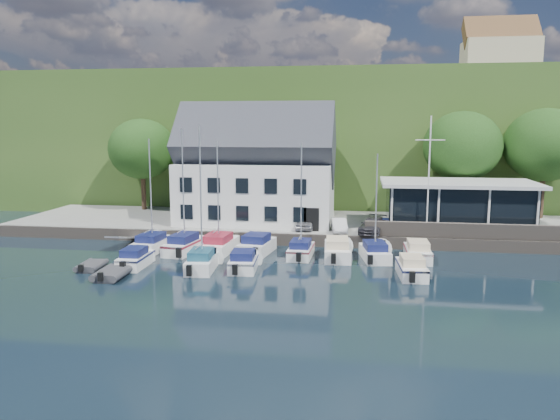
# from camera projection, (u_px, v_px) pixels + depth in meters

# --- Properties ---
(ground) EXTENTS (180.00, 180.00, 0.00)m
(ground) POSITION_uv_depth(u_px,v_px,m) (317.00, 285.00, 34.25)
(ground) COLOR black
(ground) RESTS_ON ground
(quay) EXTENTS (60.00, 13.00, 1.00)m
(quay) POSITION_uv_depth(u_px,v_px,m) (332.00, 227.00, 51.28)
(quay) COLOR gray
(quay) RESTS_ON ground
(quay_face) EXTENTS (60.00, 0.30, 1.00)m
(quay_face) POSITION_uv_depth(u_px,v_px,m) (328.00, 241.00, 44.92)
(quay_face) COLOR #60574D
(quay_face) RESTS_ON ground
(hillside) EXTENTS (160.00, 75.00, 16.00)m
(hillside) POSITION_uv_depth(u_px,v_px,m) (347.00, 136.00, 93.60)
(hillside) COLOR #2F4E1D
(hillside) RESTS_ON ground
(field_patch) EXTENTS (50.00, 30.00, 0.30)m
(field_patch) POSITION_uv_depth(u_px,v_px,m) (393.00, 90.00, 98.98)
(field_patch) COLOR #505B2D
(field_patch) RESTS_ON hillside
(farmhouse) EXTENTS (10.40, 7.00, 8.20)m
(farmhouse) POSITION_uv_depth(u_px,v_px,m) (499.00, 54.00, 78.75)
(farmhouse) COLOR #C8B39B
(farmhouse) RESTS_ON hillside
(harbor_building) EXTENTS (14.40, 8.20, 8.70)m
(harbor_building) POSITION_uv_depth(u_px,v_px,m) (257.00, 175.00, 50.56)
(harbor_building) COLOR silver
(harbor_building) RESTS_ON quay
(club_pavilion) EXTENTS (13.20, 7.20, 4.10)m
(club_pavilion) POSITION_uv_depth(u_px,v_px,m) (457.00, 205.00, 47.81)
(club_pavilion) COLOR black
(club_pavilion) RESTS_ON quay
(seawall) EXTENTS (18.00, 0.50, 1.20)m
(seawall) POSITION_uv_depth(u_px,v_px,m) (479.00, 231.00, 43.40)
(seawall) COLOR #60574D
(seawall) RESTS_ON quay
(gangway) EXTENTS (1.20, 6.00, 1.40)m
(gangway) POSITION_uv_depth(u_px,v_px,m) (128.00, 246.00, 45.45)
(gangway) COLOR silver
(gangway) RESTS_ON ground
(car_silver) EXTENTS (1.61, 3.81, 1.29)m
(car_silver) POSITION_uv_depth(u_px,v_px,m) (306.00, 221.00, 47.49)
(car_silver) COLOR #B3B3B8
(car_silver) RESTS_ON quay
(car_white) EXTENTS (1.61, 3.57, 1.14)m
(car_white) POSITION_uv_depth(u_px,v_px,m) (339.00, 225.00, 46.20)
(car_white) COLOR silver
(car_white) RESTS_ON quay
(car_dgrey) EXTENTS (2.70, 4.68, 1.28)m
(car_dgrey) POSITION_uv_depth(u_px,v_px,m) (373.00, 225.00, 45.76)
(car_dgrey) COLOR #313036
(car_dgrey) RESTS_ON quay
(car_blue) EXTENTS (1.74, 3.57, 1.18)m
(car_blue) POSITION_uv_depth(u_px,v_px,m) (382.00, 224.00, 46.41)
(car_blue) COLOR navy
(car_blue) RESTS_ON quay
(flagpole) EXTENTS (2.33, 0.20, 9.70)m
(flagpole) POSITION_uv_depth(u_px,v_px,m) (429.00, 176.00, 44.38)
(flagpole) COLOR silver
(flagpole) RESTS_ON quay
(tree_0) EXTENTS (7.04, 7.04, 9.63)m
(tree_0) POSITION_uv_depth(u_px,v_px,m) (143.00, 164.00, 57.74)
(tree_0) COLOR #19350F
(tree_0) RESTS_ON quay
(tree_1) EXTENTS (7.63, 7.63, 10.43)m
(tree_1) POSITION_uv_depth(u_px,v_px,m) (219.00, 162.00, 56.18)
(tree_1) COLOR #19350F
(tree_1) RESTS_ON quay
(tree_2) EXTENTS (7.49, 7.49, 10.23)m
(tree_2) POSITION_uv_depth(u_px,v_px,m) (299.00, 163.00, 55.36)
(tree_2) COLOR #19350F
(tree_2) RESTS_ON quay
(tree_4) EXTENTS (7.55, 7.55, 10.31)m
(tree_4) POSITION_uv_depth(u_px,v_px,m) (461.00, 164.00, 53.31)
(tree_4) COLOR #19350F
(tree_4) RESTS_ON quay
(tree_5) EXTENTS (7.73, 7.73, 10.56)m
(tree_5) POSITION_uv_depth(u_px,v_px,m) (544.00, 164.00, 52.29)
(tree_5) COLOR #19350F
(tree_5) RESTS_ON quay
(boat_r1_0) EXTENTS (2.50, 6.50, 8.72)m
(boat_r1_0) POSITION_uv_depth(u_px,v_px,m) (151.00, 197.00, 43.07)
(boat_r1_0) COLOR white
(boat_r1_0) RESTS_ON ground
(boat_r1_1) EXTENTS (2.95, 6.97, 9.41)m
(boat_r1_1) POSITION_uv_depth(u_px,v_px,m) (183.00, 193.00, 42.40)
(boat_r1_1) COLOR white
(boat_r1_1) RESTS_ON ground
(boat_r1_2) EXTENTS (2.69, 7.11, 9.37)m
(boat_r1_2) POSITION_uv_depth(u_px,v_px,m) (218.00, 194.00, 42.37)
(boat_r1_2) COLOR white
(boat_r1_2) RESTS_ON ground
(boat_r1_3) EXTENTS (3.01, 6.08, 1.58)m
(boat_r1_3) POSITION_uv_depth(u_px,v_px,m) (257.00, 243.00, 42.70)
(boat_r1_3) COLOR white
(boat_r1_3) RESTS_ON ground
(boat_r1_4) EXTENTS (2.01, 5.57, 8.31)m
(boat_r1_4) POSITION_uv_depth(u_px,v_px,m) (301.00, 203.00, 40.94)
(boat_r1_4) COLOR white
(boat_r1_4) RESTS_ON ground
(boat_r1_5) EXTENTS (2.54, 6.99, 1.54)m
(boat_r1_5) POSITION_uv_depth(u_px,v_px,m) (337.00, 248.00, 41.28)
(boat_r1_5) COLOR white
(boat_r1_5) RESTS_ON ground
(boat_r1_6) EXTENTS (2.92, 6.14, 8.44)m
(boat_r1_6) POSITION_uv_depth(u_px,v_px,m) (376.00, 204.00, 40.20)
(boat_r1_6) COLOR white
(boat_r1_6) RESTS_ON ground
(boat_r1_7) EXTENTS (1.98, 5.90, 1.48)m
(boat_r1_7) POSITION_uv_depth(u_px,v_px,m) (418.00, 250.00, 40.65)
(boat_r1_7) COLOR white
(boat_r1_7) RESTS_ON ground
(boat_r2_0) EXTENTS (1.89, 5.33, 1.40)m
(boat_r2_0) POSITION_uv_depth(u_px,v_px,m) (135.00, 257.00, 38.73)
(boat_r2_0) COLOR white
(boat_r2_0) RESTS_ON ground
(boat_r2_1) EXTENTS (2.42, 6.15, 9.03)m
(boat_r2_1) POSITION_uv_depth(u_px,v_px,m) (201.00, 206.00, 37.23)
(boat_r2_1) COLOR white
(boat_r2_1) RESTS_ON ground
(boat_r2_2) EXTENTS (2.36, 5.26, 1.40)m
(boat_r2_2) POSITION_uv_depth(u_px,v_px,m) (244.00, 260.00, 37.82)
(boat_r2_2) COLOR white
(boat_r2_2) RESTS_ON ground
(boat_r2_4) EXTENTS (2.19, 5.56, 1.44)m
(boat_r2_4) POSITION_uv_depth(u_px,v_px,m) (412.00, 266.00, 36.17)
(boat_r2_4) COLOR white
(boat_r2_4) RESTS_ON ground
(dinghy_0) EXTENTS (1.83, 2.84, 0.64)m
(dinghy_0) POSITION_uv_depth(u_px,v_px,m) (91.00, 265.00, 38.04)
(dinghy_0) COLOR #37373B
(dinghy_0) RESTS_ON ground
(dinghy_1) EXTENTS (2.06, 3.32, 0.76)m
(dinghy_1) POSITION_uv_depth(u_px,v_px,m) (112.00, 272.00, 35.90)
(dinghy_1) COLOR #37373B
(dinghy_1) RESTS_ON ground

